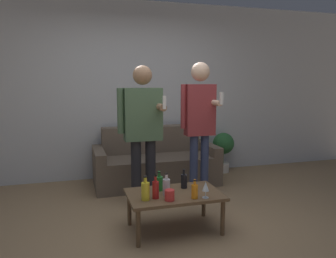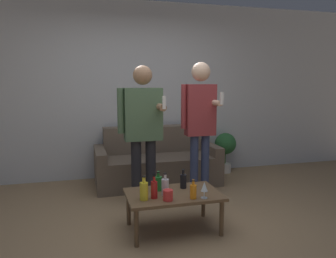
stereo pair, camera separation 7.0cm
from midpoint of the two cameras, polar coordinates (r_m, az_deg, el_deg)
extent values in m
plane|color=#997A56|center=(3.40, 0.11, -17.65)|extent=(16.00, 16.00, 0.00)
cube|color=silver|center=(5.14, -6.60, 6.66)|extent=(8.00, 0.06, 2.70)
cube|color=#6B5B4C|center=(4.74, -2.21, -7.42)|extent=(1.49, 0.59, 0.42)
cube|color=#6B5B4C|center=(5.08, -3.34, -4.06)|extent=(1.49, 0.23, 0.81)
cube|color=#6B5B4C|center=(4.71, -12.31, -6.84)|extent=(0.14, 0.82, 0.55)
cube|color=#6B5B4C|center=(5.08, 6.49, -5.61)|extent=(0.14, 0.82, 0.55)
cube|color=brown|center=(3.33, 0.51, -11.33)|extent=(0.93, 0.58, 0.03)
cylinder|color=brown|center=(3.09, -5.88, -16.83)|extent=(0.04, 0.04, 0.36)
cylinder|color=brown|center=(3.33, 8.89, -15.02)|extent=(0.04, 0.04, 0.36)
cylinder|color=brown|center=(3.53, -7.33, -13.57)|extent=(0.04, 0.04, 0.36)
cylinder|color=brown|center=(3.74, 5.68, -12.29)|extent=(0.04, 0.04, 0.36)
cylinder|color=black|center=(3.45, 2.22, -9.08)|extent=(0.07, 0.07, 0.14)
cylinder|color=black|center=(3.42, 2.23, -7.48)|extent=(0.03, 0.03, 0.06)
cylinder|color=black|center=(3.42, 2.23, -7.13)|extent=(0.03, 0.03, 0.01)
cylinder|color=yellow|center=(3.12, -4.60, -10.78)|extent=(0.08, 0.08, 0.17)
cylinder|color=yellow|center=(3.09, -4.63, -8.76)|extent=(0.03, 0.03, 0.06)
cylinder|color=black|center=(3.08, -4.64, -8.29)|extent=(0.03, 0.03, 0.01)
cylinder|color=#B21E1E|center=(3.16, -2.82, -10.56)|extent=(0.06, 0.06, 0.16)
cylinder|color=#B21E1E|center=(3.12, -2.83, -8.59)|extent=(0.02, 0.02, 0.06)
cylinder|color=black|center=(3.12, -2.84, -8.13)|extent=(0.03, 0.03, 0.01)
cylinder|color=silver|center=(3.24, -0.91, -10.09)|extent=(0.07, 0.07, 0.16)
cylinder|color=silver|center=(3.21, -0.92, -8.21)|extent=(0.03, 0.03, 0.06)
cylinder|color=black|center=(3.20, -0.92, -7.79)|extent=(0.03, 0.03, 0.01)
cylinder|color=orange|center=(3.16, 4.02, -10.84)|extent=(0.06, 0.06, 0.13)
cylinder|color=orange|center=(3.14, 4.04, -9.25)|extent=(0.02, 0.02, 0.05)
cylinder|color=black|center=(3.13, 4.04, -8.90)|extent=(0.03, 0.03, 0.01)
cylinder|color=#23752D|center=(3.38, -2.15, -9.49)|extent=(0.08, 0.08, 0.14)
cylinder|color=#23752D|center=(3.35, -2.15, -7.87)|extent=(0.03, 0.03, 0.06)
cylinder|color=black|center=(3.34, -2.16, -7.51)|extent=(0.03, 0.03, 0.01)
cylinder|color=silver|center=(3.21, 5.91, -11.79)|extent=(0.06, 0.06, 0.01)
cylinder|color=silver|center=(3.20, 5.92, -11.20)|extent=(0.01, 0.01, 0.06)
cone|color=silver|center=(3.17, 5.94, -9.91)|extent=(0.07, 0.07, 0.09)
cylinder|color=red|center=(3.11, -0.38, -11.45)|extent=(0.09, 0.09, 0.10)
cylinder|color=#232328|center=(3.93, -6.06, -7.81)|extent=(0.12, 0.12, 0.81)
cylinder|color=#232328|center=(3.96, -3.55, -7.64)|extent=(0.12, 0.12, 0.81)
cube|color=#4C6B4C|center=(3.81, -4.93, 2.57)|extent=(0.44, 0.19, 0.61)
sphere|color=#9E7556|center=(3.79, -5.02, 9.33)|extent=(0.22, 0.22, 0.22)
cylinder|color=#4C6B4C|center=(3.76, -8.79, 3.13)|extent=(0.08, 0.08, 0.52)
cylinder|color=#9E7556|center=(3.71, -1.87, 3.85)|extent=(0.08, 0.28, 0.08)
cube|color=white|center=(3.54, -1.20, 4.62)|extent=(0.03, 0.03, 0.14)
cylinder|color=navy|center=(4.13, 4.00, -6.81)|extent=(0.10, 0.10, 0.83)
cylinder|color=navy|center=(4.18, 5.89, -6.65)|extent=(0.10, 0.10, 0.83)
cube|color=#933338|center=(4.03, 5.08, 3.33)|extent=(0.36, 0.16, 0.62)
sphere|color=beige|center=(4.01, 5.16, 9.90)|extent=(0.23, 0.23, 0.23)
cylinder|color=#933338|center=(3.95, 2.18, 3.94)|extent=(0.07, 0.07, 0.53)
cylinder|color=beige|center=(3.95, 7.76, 4.56)|extent=(0.07, 0.27, 0.07)
cube|color=white|center=(3.80, 8.78, 5.30)|extent=(0.03, 0.03, 0.14)
cylinder|color=silver|center=(5.54, 9.18, -6.62)|extent=(0.20, 0.20, 0.15)
cylinder|color=#476B38|center=(5.50, 9.22, -4.80)|extent=(0.02, 0.02, 0.21)
sphere|color=#286633|center=(5.45, 9.28, -2.48)|extent=(0.35, 0.35, 0.35)
camera|label=1|loc=(0.03, -90.53, -0.08)|focal=35.00mm
camera|label=2|loc=(0.03, 89.47, 0.08)|focal=35.00mm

